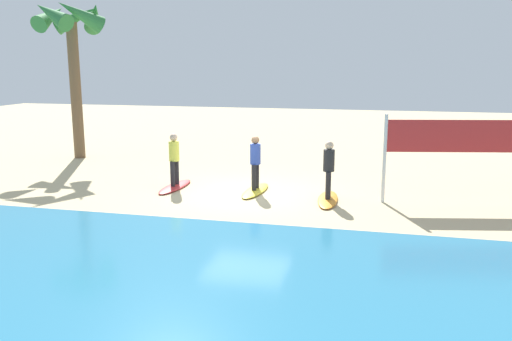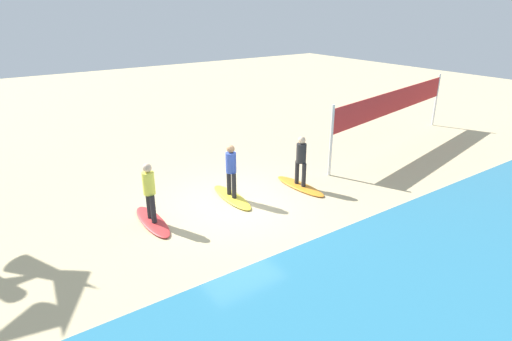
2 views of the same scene
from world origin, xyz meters
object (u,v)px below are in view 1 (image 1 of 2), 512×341
at_px(surfboard_yellow, 255,190).
at_px(surfer_red, 174,156).
at_px(surfer_yellow, 255,159).
at_px(surfboard_red, 175,186).
at_px(palm_tree, 72,31).
at_px(surfboard_orange, 328,199).
at_px(surfer_orange, 329,165).

xyz_separation_m(surfboard_yellow, surfer_red, (2.60, 0.07, 0.99)).
xyz_separation_m(surfboard_yellow, surfer_yellow, (0.00, -0.00, 0.99)).
distance_m(surfer_yellow, surfboard_red, 2.78).
height_order(surfboard_red, palm_tree, palm_tree).
bearing_deg(surfer_yellow, surfer_red, 1.56).
xyz_separation_m(surfboard_orange, surfboard_yellow, (2.27, -0.55, 0.00)).
distance_m(surfboard_red, surfer_red, 0.99).
relative_size(surfboard_yellow, surfer_yellow, 1.28).
distance_m(surfer_yellow, surfer_red, 2.60).
bearing_deg(surfer_red, palm_tree, -35.32).
distance_m(surfboard_orange, surfboard_red, 4.90).
distance_m(surfboard_red, palm_tree, 8.86).
bearing_deg(surfboard_red, surfboard_yellow, 93.77).
distance_m(surfer_yellow, palm_tree, 10.31).
relative_size(surfboard_orange, surfer_red, 1.28).
relative_size(surfboard_red, surfer_red, 1.28).
height_order(surfer_orange, palm_tree, palm_tree).
bearing_deg(surfboard_red, surfer_orange, 86.55).
height_order(surfer_orange, surfboard_red, surfer_orange).
distance_m(surfboard_yellow, palm_tree, 10.75).
bearing_deg(surfboard_yellow, surfer_red, -85.39).
bearing_deg(surfboard_orange, surfer_orange, 177.11).
distance_m(surfer_orange, surfer_yellow, 2.34).
distance_m(surfer_orange, palm_tree, 12.46).
xyz_separation_m(surfboard_orange, surfer_yellow, (2.27, -0.55, 0.99)).
relative_size(surfer_orange, surfer_yellow, 1.00).
height_order(surfer_yellow, palm_tree, palm_tree).
distance_m(surfboard_orange, surfer_red, 4.99).
height_order(surfer_yellow, surfboard_red, surfer_yellow).
xyz_separation_m(surfboard_orange, surfboard_red, (4.87, -0.48, 0.00)).
xyz_separation_m(surfer_orange, surfer_red, (4.87, -0.48, 0.00)).
distance_m(surfboard_orange, surfboard_yellow, 2.34).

